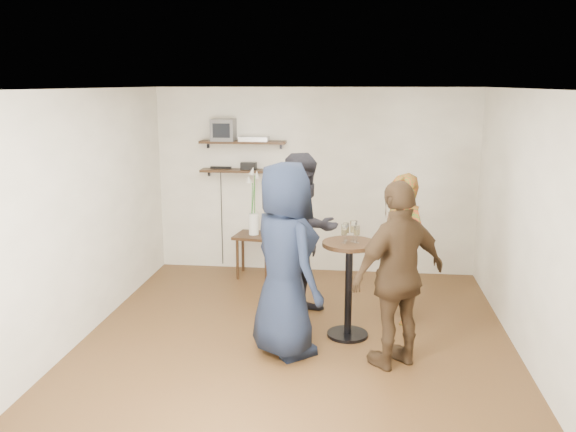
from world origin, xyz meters
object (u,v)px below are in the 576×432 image
object	(u,v)px
side_table	(254,241)
person_plaid	(401,248)
person_navy	(285,260)
person_dark	(304,236)
radio	(249,166)
person_brown	(399,275)
dvd_deck	(254,139)
crt_monitor	(224,130)
drinks_table	(349,276)

from	to	relation	value
side_table	person_plaid	world-z (taller)	person_plaid
person_navy	person_dark	bearing A→B (deg)	-42.68
radio	person_dark	world-z (taller)	person_dark
person_dark	person_brown	world-z (taller)	person_dark
radio	person_navy	bearing A→B (deg)	-72.58
dvd_deck	person_brown	xyz separation A→B (m)	(1.85, -2.82, -1.00)
dvd_deck	person_navy	world-z (taller)	person_navy
dvd_deck	person_brown	size ratio (longest dim) A/B	0.22
dvd_deck	person_navy	size ratio (longest dim) A/B	0.21
crt_monitor	person_plaid	size ratio (longest dim) A/B	0.19
side_table	person_dark	world-z (taller)	person_dark
drinks_table	person_plaid	xyz separation A→B (m)	(0.57, 0.54, 0.17)
radio	person_brown	xyz separation A→B (m)	(1.93, -2.82, -0.62)
dvd_deck	side_table	bearing A→B (deg)	-84.77
drinks_table	person_brown	xyz separation A→B (m)	(0.47, -0.62, 0.23)
person_brown	person_plaid	bearing A→B (deg)	-132.02
person_navy	crt_monitor	bearing A→B (deg)	-13.82
side_table	person_navy	xyz separation A→B (m)	(0.73, -2.43, 0.47)
dvd_deck	person_navy	distance (m)	2.93
person_navy	person_brown	xyz separation A→B (m)	(1.09, -0.14, -0.07)
dvd_deck	side_table	world-z (taller)	dvd_deck
crt_monitor	person_brown	world-z (taller)	crt_monitor
person_dark	dvd_deck	bearing A→B (deg)	75.31
crt_monitor	radio	distance (m)	0.61
person_dark	person_navy	size ratio (longest dim) A/B	0.98
drinks_table	radio	bearing A→B (deg)	123.57
side_table	drinks_table	world-z (taller)	drinks_table
person_brown	radio	bearing A→B (deg)	-92.82
person_plaid	person_dark	world-z (taller)	person_dark
person_plaid	person_brown	size ratio (longest dim) A/B	0.94
person_navy	person_plaid	bearing A→B (deg)	-87.25
radio	person_dark	size ratio (longest dim) A/B	0.12
person_dark	drinks_table	bearing A→B (deg)	-90.00
side_table	person_navy	bearing A→B (deg)	-73.24
person_dark	side_table	bearing A→B (deg)	78.62
radio	person_plaid	world-z (taller)	person_plaid
radio	person_dark	distance (m)	1.95
dvd_deck	radio	bearing A→B (deg)	180.00
dvd_deck	drinks_table	distance (m)	2.87
person_navy	dvd_deck	bearing A→B (deg)	-21.92
person_plaid	person_dark	distance (m)	1.10
side_table	person_brown	xyz separation A→B (m)	(1.83, -2.58, 0.40)
dvd_deck	radio	world-z (taller)	dvd_deck
drinks_table	person_plaid	world-z (taller)	person_plaid
drinks_table	person_navy	xyz separation A→B (m)	(-0.62, -0.48, 0.30)
radio	person_brown	distance (m)	3.47
dvd_deck	radio	xyz separation A→B (m)	(-0.08, 0.00, -0.38)
drinks_table	person_brown	distance (m)	0.82
person_plaid	person_navy	bearing A→B (deg)	-92.75
radio	person_brown	world-z (taller)	person_brown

